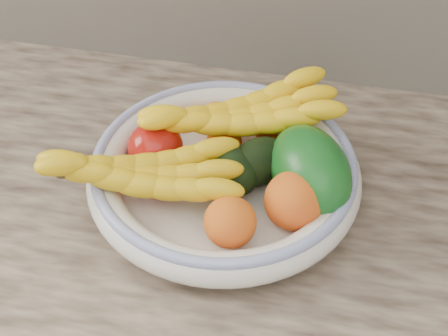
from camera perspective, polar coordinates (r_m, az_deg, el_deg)
fruit_bowl at (r=0.97m, az=-0.00°, el=-0.49°), size 0.39×0.39×0.08m
clementine_back_left at (r=1.06m, az=-0.60°, el=4.08°), size 0.06×0.06×0.05m
clementine_back_right at (r=1.05m, az=3.71°, el=3.60°), size 0.07×0.07×0.05m
clementine_back_mid at (r=1.01m, az=0.11°, el=1.79°), size 0.06×0.06×0.04m
clementine_extra at (r=1.02m, az=0.02°, el=2.11°), size 0.05×0.05×0.05m
tomato_left at (r=1.00m, az=-5.73°, el=1.73°), size 0.09×0.09×0.07m
tomato_near_left at (r=0.96m, az=-5.68°, el=-0.70°), size 0.09×0.09×0.06m
avocado_center at (r=0.96m, az=0.71°, el=-0.03°), size 0.11×0.11×0.07m
avocado_right at (r=0.97m, az=2.80°, el=0.50°), size 0.12×0.12×0.07m
green_mango at (r=0.95m, az=7.16°, el=-0.27°), size 0.19×0.20×0.14m
peach_front at (r=0.89m, az=0.51°, el=-4.52°), size 0.08×0.08×0.07m
peach_right at (r=0.92m, az=5.90°, el=-2.71°), size 0.09×0.09×0.08m
banana_bunch_back at (r=1.00m, az=1.29°, el=4.09°), size 0.33×0.24×0.09m
banana_bunch_front at (r=0.93m, az=-6.87°, el=-0.79°), size 0.31×0.19×0.08m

